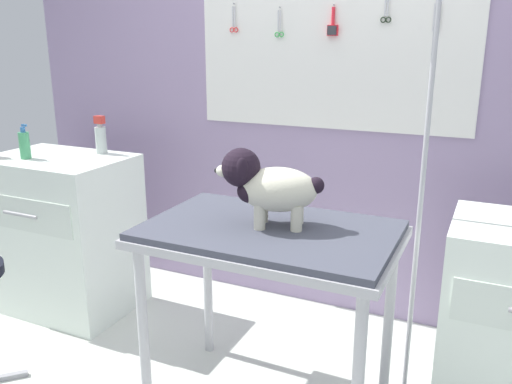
% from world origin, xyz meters
% --- Properties ---
extents(rear_wall_panel, '(4.00, 0.11, 2.30)m').
position_xyz_m(rear_wall_panel, '(0.01, 1.28, 1.16)').
color(rear_wall_panel, '#9883A9').
rests_on(rear_wall_panel, ground).
extents(grooming_table, '(1.03, 0.66, 0.84)m').
position_xyz_m(grooming_table, '(0.13, 0.24, 0.76)').
color(grooming_table, '#B7B7BC').
rests_on(grooming_table, ground).
extents(grooming_arm, '(0.30, 0.11, 1.79)m').
position_xyz_m(grooming_arm, '(0.65, 0.59, 0.84)').
color(grooming_arm, '#B7B7BC').
rests_on(grooming_arm, ground).
extents(dog, '(0.43, 0.28, 0.32)m').
position_xyz_m(dog, '(0.11, 0.26, 1.01)').
color(dog, silver).
rests_on(dog, grooming_table).
extents(counter_left, '(0.80, 0.58, 0.93)m').
position_xyz_m(counter_left, '(-1.35, 0.59, 0.46)').
color(counter_left, white).
rests_on(counter_left, ground).
extents(spray_bottle_tall, '(0.06, 0.06, 0.22)m').
position_xyz_m(spray_bottle_tall, '(-1.18, 0.79, 1.02)').
color(spray_bottle_tall, '#AFB9B6').
rests_on(spray_bottle_tall, counter_left).
extents(pump_bottle_white, '(0.06, 0.06, 0.19)m').
position_xyz_m(pump_bottle_white, '(-1.47, 0.49, 1.00)').
color(pump_bottle_white, '#449E66').
rests_on(pump_bottle_white, counter_left).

